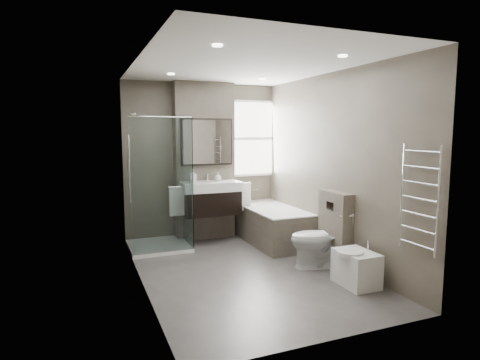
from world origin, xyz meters
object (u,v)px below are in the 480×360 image
vanity (211,198)px  bathtub (271,223)px  toilet (319,239)px  bidet (356,268)px

vanity → bathtub: bearing=-19.4°
bathtub → toilet: (0.05, -1.34, 0.07)m
vanity → toilet: vanity is taller
bidet → bathtub: bearing=92.5°
vanity → bathtub: (0.92, -0.33, -0.43)m
vanity → toilet: 1.96m
bathtub → bidet: bearing=-87.5°
vanity → bathtub: 1.07m
vanity → bidet: bearing=-66.8°
vanity → bidet: 2.63m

